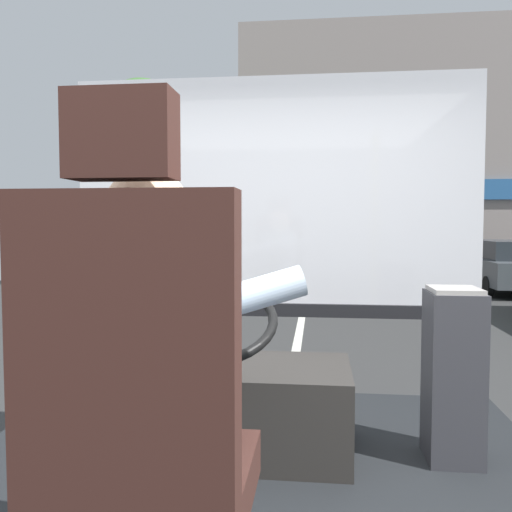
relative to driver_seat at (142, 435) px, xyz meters
name	(u,v)px	position (x,y,z in m)	size (l,w,h in m)	color
ground	(303,310)	(0.12, 9.34, -1.19)	(18.00, 44.00, 0.06)	#323232
driver_seat	(142,435)	(0.00, 0.00, 0.00)	(0.48, 0.48, 1.31)	black
bus_driver	(155,354)	(0.00, 0.11, 0.16)	(0.76, 0.56, 0.72)	#282833
steering_console	(229,404)	(0.00, 1.21, -0.34)	(1.10, 0.96, 0.80)	#282623
fare_box	(453,374)	(0.99, 1.24, -0.18)	(0.23, 0.26, 0.77)	#333338
windshield_panel	(273,224)	(0.12, 2.16, 0.49)	(2.50, 0.08, 1.48)	silver
street_tree	(143,138)	(-3.98, 12.06, 2.66)	(2.81, 2.81, 5.26)	#4C3828
shop_building	(436,159)	(4.50, 18.48, 2.78)	(13.19, 5.84, 7.88)	gray
parked_car_charcoal	(509,265)	(5.09, 12.71, -0.52)	(1.82, 4.04, 1.26)	#474C51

